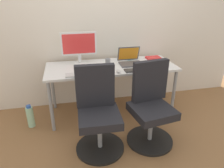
{
  "coord_description": "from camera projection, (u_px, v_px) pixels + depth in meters",
  "views": [
    {
      "loc": [
        -0.57,
        -2.6,
        1.63
      ],
      "look_at": [
        0.0,
        -0.05,
        0.46
      ],
      "focal_mm": 33.22,
      "sensor_mm": 36.0,
      "label": 1
    }
  ],
  "objects": [
    {
      "name": "notebook",
      "position": [
        153.0,
        58.0,
        3.09
      ],
      "size": [
        0.21,
        0.15,
        0.03
      ],
      "primitive_type": "cube",
      "color": "red",
      "rests_on": "desk"
    },
    {
      "name": "mouse_by_monitor",
      "position": [
        160.0,
        67.0,
        2.72
      ],
      "size": [
        0.06,
        0.1,
        0.03
      ],
      "primitive_type": "ellipsoid",
      "color": "#2D2D2D",
      "rests_on": "desk"
    },
    {
      "name": "mouse_by_laptop",
      "position": [
        118.0,
        71.0,
        2.56
      ],
      "size": [
        0.06,
        0.1,
        0.03
      ],
      "primitive_type": "ellipsoid",
      "color": "#B7B7B7",
      "rests_on": "desk"
    },
    {
      "name": "ground_plane",
      "position": [
        111.0,
        111.0,
        3.09
      ],
      "size": [
        5.28,
        5.28,
        0.0
      ],
      "primitive_type": "plane",
      "color": "brown"
    },
    {
      "name": "desk",
      "position": [
        111.0,
        70.0,
        2.82
      ],
      "size": [
        1.73,
        0.68,
        0.71
      ],
      "color": "silver",
      "rests_on": "ground"
    },
    {
      "name": "office_chair_right",
      "position": [
        151.0,
        107.0,
        2.36
      ],
      "size": [
        0.54,
        0.54,
        0.94
      ],
      "color": "black",
      "rests_on": "ground"
    },
    {
      "name": "keyboard_by_laptop",
      "position": [
        138.0,
        70.0,
        2.62
      ],
      "size": [
        0.34,
        0.12,
        0.02
      ],
      "primitive_type": "cube",
      "color": "#2D2D2D",
      "rests_on": "desk"
    },
    {
      "name": "desktop_monitor",
      "position": [
        79.0,
        46.0,
        2.8
      ],
      "size": [
        0.48,
        0.18,
        0.43
      ],
      "color": "silver",
      "rests_on": "desk"
    },
    {
      "name": "keyboard_by_monitor",
      "position": [
        80.0,
        75.0,
        2.47
      ],
      "size": [
        0.34,
        0.12,
        0.02
      ],
      "primitive_type": "cube",
      "color": "#B7B7B7",
      "rests_on": "desk"
    },
    {
      "name": "water_bottle_on_floor",
      "position": [
        30.0,
        117.0,
        2.69
      ],
      "size": [
        0.09,
        0.09,
        0.31
      ],
      "color": "#A5D8B2",
      "rests_on": "ground"
    },
    {
      "name": "open_laptop",
      "position": [
        130.0,
        60.0,
        2.87
      ],
      "size": [
        0.31,
        0.28,
        0.22
      ],
      "color": "#4C4C51",
      "rests_on": "desk"
    },
    {
      "name": "office_chair_left",
      "position": [
        98.0,
        114.0,
        2.24
      ],
      "size": [
        0.54,
        0.54,
        0.94
      ],
      "color": "black",
      "rests_on": "ground"
    },
    {
      "name": "back_wall",
      "position": [
        105.0,
        17.0,
        2.94
      ],
      "size": [
        4.4,
        0.04,
        2.6
      ],
      "primitive_type": "cube",
      "color": "silver",
      "rests_on": "ground"
    },
    {
      "name": "coffee_mug",
      "position": [
        129.0,
        56.0,
        3.04
      ],
      "size": [
        0.08,
        0.08,
        0.09
      ],
      "primitive_type": "cylinder",
      "color": "teal",
      "rests_on": "desk"
    },
    {
      "name": "pen_cup",
      "position": [
        108.0,
        63.0,
        2.76
      ],
      "size": [
        0.07,
        0.07,
        0.1
      ],
      "primitive_type": "cylinder",
      "color": "slate",
      "rests_on": "desk"
    }
  ]
}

